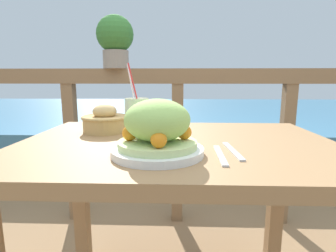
# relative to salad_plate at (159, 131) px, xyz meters

# --- Properties ---
(patio_table) EXTENTS (1.03, 0.72, 0.73)m
(patio_table) POSITION_rel_salad_plate_xyz_m (0.05, 0.16, -0.18)
(patio_table) COLOR #997047
(patio_table) RESTS_ON ground_plane
(railing_fence) EXTENTS (2.80, 0.08, 0.99)m
(railing_fence) POSITION_rel_salad_plate_xyz_m (0.05, 0.95, -0.11)
(railing_fence) COLOR brown
(railing_fence) RESTS_ON ground_plane
(sea_backdrop) EXTENTS (12.00, 4.00, 0.46)m
(sea_backdrop) POSITION_rel_salad_plate_xyz_m (0.05, 3.45, -0.57)
(sea_backdrop) COLOR teal
(sea_backdrop) RESTS_ON ground_plane
(salad_plate) EXTENTS (0.25, 0.25, 0.15)m
(salad_plate) POSITION_rel_salad_plate_xyz_m (0.00, 0.00, 0.00)
(salad_plate) COLOR silver
(salad_plate) RESTS_ON patio_table
(drink_glass) EXTENTS (0.08, 0.08, 0.25)m
(drink_glass) POSITION_rel_salad_plate_xyz_m (-0.08, 0.17, 0.01)
(drink_glass) COLOR beige
(drink_glass) RESTS_ON patio_table
(bread_basket) EXTENTS (0.18, 0.18, 0.11)m
(bread_basket) POSITION_rel_salad_plate_xyz_m (-0.22, 0.30, -0.02)
(bread_basket) COLOR tan
(bread_basket) RESTS_ON patio_table
(potted_plant) EXTENTS (0.22, 0.22, 0.31)m
(potted_plant) POSITION_rel_salad_plate_xyz_m (-0.32, 0.95, 0.37)
(potted_plant) COLOR gray
(potted_plant) RESTS_ON railing_fence
(fork) EXTENTS (0.02, 0.18, 0.00)m
(fork) POSITION_rel_salad_plate_xyz_m (0.17, -0.01, -0.06)
(fork) COLOR silver
(fork) RESTS_ON patio_table
(knife) EXTENTS (0.03, 0.18, 0.00)m
(knife) POSITION_rel_salad_plate_xyz_m (0.21, 0.04, -0.06)
(knife) COLOR silver
(knife) RESTS_ON patio_table
(orange_near_basket) EXTENTS (0.07, 0.07, 0.07)m
(orange_near_basket) POSITION_rel_salad_plate_xyz_m (-0.09, 0.42, -0.03)
(orange_near_basket) COLOR orange
(orange_near_basket) RESTS_ON patio_table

